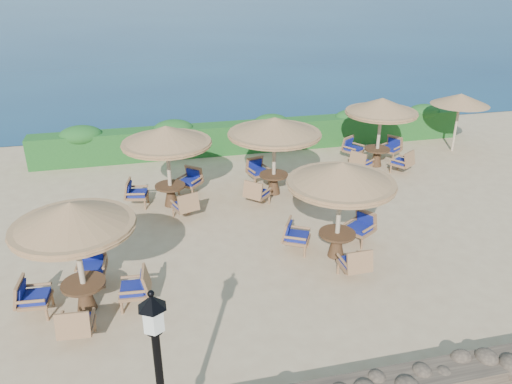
# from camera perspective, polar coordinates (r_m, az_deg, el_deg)

# --- Properties ---
(ground) EXTENTS (120.00, 120.00, 0.00)m
(ground) POSITION_cam_1_polar(r_m,az_deg,el_deg) (14.71, 7.04, -4.32)
(ground) COLOR tan
(ground) RESTS_ON ground
(sea) EXTENTS (160.00, 160.00, 0.00)m
(sea) POSITION_cam_1_polar(r_m,az_deg,el_deg) (82.47, -10.67, 19.10)
(sea) COLOR #0B2849
(sea) RESTS_ON ground
(hedge) EXTENTS (18.00, 0.90, 1.20)m
(hedge) POSITION_cam_1_polar(r_m,az_deg,el_deg) (20.82, 0.36, 6.43)
(hedge) COLOR #184B1B
(hedge) RESTS_ON ground
(stone_wall) EXTENTS (15.00, 0.65, 0.44)m
(stone_wall) POSITION_cam_1_polar(r_m,az_deg,el_deg) (10.12, 19.82, -19.60)
(stone_wall) COLOR brown
(stone_wall) RESTS_ON ground
(extra_parasol) EXTENTS (2.30, 2.30, 2.41)m
(extra_parasol) POSITION_cam_1_polar(r_m,az_deg,el_deg) (21.84, 22.33, 9.76)
(extra_parasol) COLOR #C5AD8A
(extra_parasol) RESTS_ON ground
(cafe_set_0) EXTENTS (2.85, 2.85, 2.65)m
(cafe_set_0) POSITION_cam_1_polar(r_m,az_deg,el_deg) (11.17, -19.89, -5.24)
(cafe_set_0) COLOR #C5AD8A
(cafe_set_0) RESTS_ON ground
(cafe_set_1) EXTENTS (2.78, 2.79, 2.65)m
(cafe_set_1) POSITION_cam_1_polar(r_m,az_deg,el_deg) (12.64, 9.64, 0.15)
(cafe_set_1) COLOR #C5AD8A
(cafe_set_1) RESTS_ON ground
(cafe_set_2) EXTENTS (2.83, 2.82, 2.65)m
(cafe_set_2) POSITION_cam_1_polar(r_m,az_deg,el_deg) (15.57, -10.11, 4.82)
(cafe_set_2) COLOR #C5AD8A
(cafe_set_2) RESTS_ON ground
(cafe_set_3) EXTENTS (3.05, 3.05, 2.65)m
(cafe_set_3) POSITION_cam_1_polar(r_m,az_deg,el_deg) (16.19, 2.11, 6.18)
(cafe_set_3) COLOR #C5AD8A
(cafe_set_3) RESTS_ON ground
(cafe_set_4) EXTENTS (2.73, 2.73, 2.65)m
(cafe_set_4) POSITION_cam_1_polar(r_m,az_deg,el_deg) (19.25, 14.03, 7.90)
(cafe_set_4) COLOR #C5AD8A
(cafe_set_4) RESTS_ON ground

